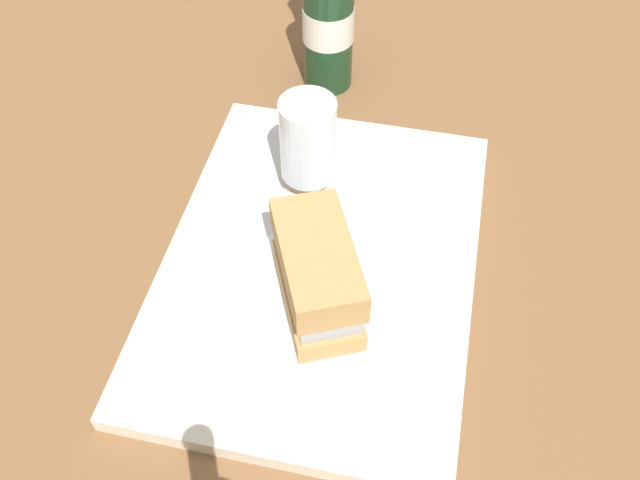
% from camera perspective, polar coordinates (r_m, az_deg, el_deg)
% --- Properties ---
extents(ground_plane, '(3.00, 3.00, 0.00)m').
position_cam_1_polar(ground_plane, '(0.75, 0.00, -2.42)').
color(ground_plane, brown).
extents(tray, '(0.44, 0.32, 0.02)m').
position_cam_1_polar(tray, '(0.74, 0.00, -1.96)').
color(tray, beige).
rests_on(tray, ground_plane).
extents(placemat, '(0.38, 0.27, 0.00)m').
position_cam_1_polar(placemat, '(0.73, 0.00, -1.46)').
color(placemat, silver).
rests_on(placemat, tray).
extents(plate, '(0.19, 0.19, 0.01)m').
position_cam_1_polar(plate, '(0.69, -0.20, -5.25)').
color(plate, white).
rests_on(plate, placemat).
extents(sandwich, '(0.14, 0.11, 0.08)m').
position_cam_1_polar(sandwich, '(0.65, -0.28, -2.54)').
color(sandwich, tan).
rests_on(sandwich, plate).
extents(beer_glass, '(0.06, 0.06, 0.12)m').
position_cam_1_polar(beer_glass, '(0.74, -0.97, 7.65)').
color(beer_glass, silver).
rests_on(beer_glass, placemat).
extents(beer_bottle, '(0.07, 0.07, 0.27)m').
position_cam_1_polar(beer_bottle, '(0.91, 0.69, 17.97)').
color(beer_bottle, '#19381E').
rests_on(beer_bottle, ground_plane).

